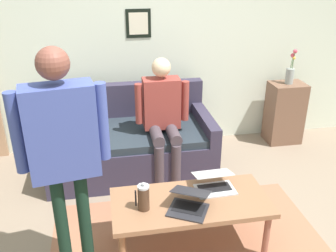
# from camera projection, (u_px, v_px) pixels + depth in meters

# --- Properties ---
(back_wall) EXTENTS (7.04, 0.11, 2.70)m
(back_wall) POSITION_uv_depth(u_px,v_px,m) (144.00, 35.00, 4.30)
(back_wall) COLOR silver
(back_wall) RESTS_ON ground_plane
(couch) EXTENTS (1.74, 0.93, 0.88)m
(couch) POSITION_uv_depth(u_px,v_px,m) (131.00, 143.00, 4.12)
(couch) COLOR #332D42
(couch) RESTS_ON ground_plane
(coffee_table) EXTENTS (1.23, 0.57, 0.45)m
(coffee_table) POSITION_uv_depth(u_px,v_px,m) (190.00, 206.00, 2.93)
(coffee_table) COLOR #8E6143
(coffee_table) RESTS_ON ground_plane
(laptop_left) EXTENTS (0.39, 0.40, 0.16)m
(laptop_left) POSITION_uv_depth(u_px,v_px,m) (189.00, 203.00, 2.80)
(laptop_left) COLOR #28282D
(laptop_left) RESTS_ON coffee_table
(laptop_center) EXTENTS (0.32, 0.29, 0.14)m
(laptop_center) POSITION_uv_depth(u_px,v_px,m) (214.00, 184.00, 3.05)
(laptop_center) COLOR silver
(laptop_center) RESTS_ON coffee_table
(french_press) EXTENTS (0.11, 0.09, 0.23)m
(french_press) POSITION_uv_depth(u_px,v_px,m) (143.00, 197.00, 2.77)
(french_press) COLOR #4C3323
(french_press) RESTS_ON coffee_table
(side_shelf) EXTENTS (0.42, 0.32, 0.77)m
(side_shelf) POSITION_uv_depth(u_px,v_px,m) (284.00, 113.00, 4.70)
(side_shelf) COLOR brown
(side_shelf) RESTS_ON ground_plane
(flower_vase) EXTENTS (0.10, 0.10, 0.42)m
(flower_vase) POSITION_uv_depth(u_px,v_px,m) (290.00, 73.00, 4.49)
(flower_vase) COLOR #9AA19E
(flower_vase) RESTS_ON side_shelf
(person_standing) EXTENTS (0.60, 0.26, 1.72)m
(person_standing) POSITION_uv_depth(u_px,v_px,m) (63.00, 143.00, 2.37)
(person_standing) COLOR black
(person_standing) RESTS_ON ground_plane
(person_seated) EXTENTS (0.55, 0.51, 1.28)m
(person_seated) POSITION_uv_depth(u_px,v_px,m) (163.00, 113.00, 3.79)
(person_seated) COLOR #453941
(person_seated) RESTS_ON ground_plane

